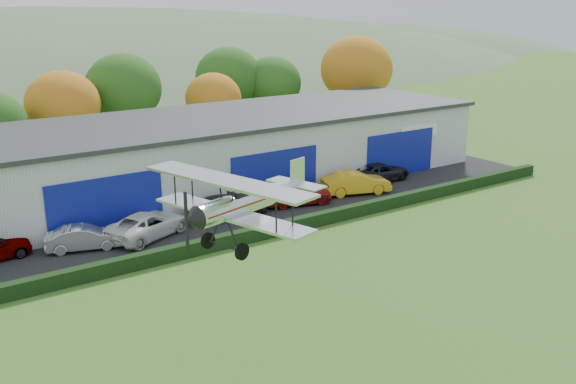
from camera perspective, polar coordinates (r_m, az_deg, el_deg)
ground at (r=26.74m, az=16.91°, el=-14.29°), size 300.00×300.00×0.00m
apron at (r=43.01m, az=-2.65°, el=-1.55°), size 48.00×9.00×0.05m
hedge at (r=39.12m, az=1.10°, el=-2.83°), size 46.00×0.60×0.80m
hangar at (r=49.09m, az=-5.07°, el=3.88°), size 40.60×12.60×5.30m
tree_belt at (r=58.21m, az=-15.04°, el=8.33°), size 75.70×13.22×10.12m
car_1 at (r=37.64m, az=-17.78°, el=-3.90°), size 4.43×2.60×1.38m
car_2 at (r=38.60m, az=-12.40°, el=-2.86°), size 5.98×4.44×1.51m
car_3 at (r=41.20m, az=-5.40°, el=-1.31°), size 5.42×3.04×1.48m
car_4 at (r=43.68m, az=0.78°, el=-0.09°), size 5.14×3.09×1.64m
car_5 at (r=46.42m, az=6.10°, el=0.83°), size 5.28×3.22×1.64m
car_6 at (r=50.00m, az=8.21°, el=1.78°), size 5.33×2.71×1.44m
biplane at (r=23.76m, az=-3.84°, el=-0.68°), size 6.59×7.47×2.79m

